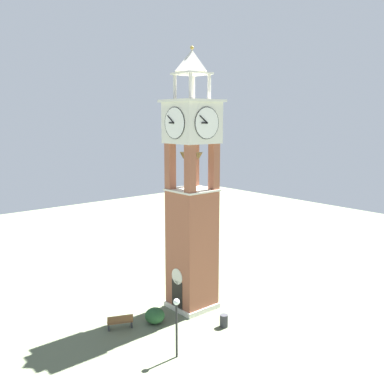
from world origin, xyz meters
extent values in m
plane|color=#5B664C|center=(0.00, 0.00, 0.00)|extent=(80.00, 80.00, 0.00)
cube|color=#93543D|center=(0.00, 0.00, 4.15)|extent=(2.64, 2.64, 8.30)
cube|color=silver|center=(0.00, 0.00, 0.17)|extent=(2.84, 2.84, 0.35)
cube|color=black|center=(0.00, -1.33, 1.15)|extent=(1.10, 0.04, 2.20)
cylinder|color=silver|center=(0.00, -1.33, 2.55)|extent=(1.10, 0.04, 1.10)
cube|color=#93543D|center=(-1.04, -1.04, 9.90)|extent=(0.56, 0.56, 3.19)
cube|color=#93543D|center=(1.04, -1.04, 9.90)|extent=(0.56, 0.56, 3.19)
cube|color=#93543D|center=(-1.04, 1.04, 9.90)|extent=(0.56, 0.56, 3.19)
cube|color=#93543D|center=(1.04, 1.04, 9.90)|extent=(0.56, 0.56, 3.19)
cube|color=silver|center=(0.00, 0.00, 8.36)|extent=(2.80, 2.80, 0.12)
cone|color=brown|center=(0.59, 0.00, 10.67)|extent=(0.39, 0.39, 0.42)
cone|color=brown|center=(0.07, 0.59, 10.67)|extent=(0.47, 0.47, 0.41)
cone|color=brown|center=(-0.50, 0.32, 10.67)|extent=(0.47, 0.47, 0.42)
cone|color=brown|center=(-0.49, -0.34, 10.67)|extent=(0.50, 0.50, 0.47)
cone|color=brown|center=(0.12, -0.58, 10.67)|extent=(0.40, 0.40, 0.41)
cube|color=silver|center=(0.00, 0.00, 12.83)|extent=(2.88, 2.88, 2.67)
cylinder|color=white|center=(0.00, -1.46, 12.83)|extent=(2.03, 0.05, 2.03)
torus|color=black|center=(0.00, -1.46, 12.83)|extent=(2.05, 0.06, 2.05)
cube|color=black|center=(-0.25, -1.52, 12.84)|extent=(0.51, 0.03, 0.11)
cube|color=black|center=(-0.33, -1.52, 13.06)|extent=(0.70, 0.03, 0.52)
cylinder|color=white|center=(0.00, 1.46, 12.83)|extent=(2.03, 0.05, 2.03)
torus|color=black|center=(0.00, 1.46, 12.83)|extent=(2.05, 0.06, 2.05)
cube|color=black|center=(-0.25, 1.52, 12.84)|extent=(0.51, 0.03, 0.11)
cube|color=black|center=(-0.33, 1.52, 13.06)|extent=(0.70, 0.03, 0.52)
cylinder|color=white|center=(-1.46, 0.00, 12.83)|extent=(0.05, 2.03, 2.03)
torus|color=black|center=(-1.46, 0.00, 12.83)|extent=(0.06, 2.05, 2.05)
cube|color=black|center=(-1.52, -0.25, 12.84)|extent=(0.03, 0.51, 0.11)
cube|color=black|center=(-1.52, -0.33, 13.06)|extent=(0.03, 0.70, 0.52)
cylinder|color=white|center=(1.46, 0.00, 12.83)|extent=(0.05, 2.03, 2.03)
torus|color=black|center=(1.46, 0.00, 12.83)|extent=(0.06, 2.05, 2.05)
cube|color=black|center=(1.52, -0.25, 12.84)|extent=(0.03, 0.51, 0.11)
cube|color=black|center=(1.52, -0.33, 13.06)|extent=(0.03, 0.70, 0.52)
cube|color=silver|center=(0.00, 0.00, 14.24)|extent=(3.24, 3.24, 0.16)
cylinder|color=silver|center=(-0.79, -0.79, 15.12)|extent=(0.22, 0.22, 1.59)
cylinder|color=silver|center=(0.79, -0.79, 15.12)|extent=(0.22, 0.22, 1.59)
cylinder|color=silver|center=(-0.79, 0.79, 15.12)|extent=(0.22, 0.22, 1.59)
cylinder|color=silver|center=(0.79, 0.79, 15.12)|extent=(0.22, 0.22, 1.59)
cube|color=silver|center=(0.00, 0.00, 15.97)|extent=(2.02, 2.02, 0.12)
pyramid|color=silver|center=(0.00, 0.00, 16.75)|extent=(2.02, 2.02, 1.43)
sphere|color=#B79338|center=(0.00, 0.00, 17.58)|extent=(0.24, 0.24, 0.24)
cube|color=brown|center=(-0.46, -5.57, 0.45)|extent=(1.04, 1.64, 0.06)
cube|color=brown|center=(-0.29, -5.65, 0.73)|extent=(0.69, 1.49, 0.44)
cube|color=#2D2D33|center=(-0.75, -6.23, 0.21)|extent=(0.39, 0.23, 0.42)
cube|color=#2D2D33|center=(-0.18, -4.91, 0.21)|extent=(0.39, 0.23, 0.42)
cylinder|color=black|center=(4.45, -4.89, 1.53)|extent=(0.12, 0.12, 3.07)
sphere|color=silver|center=(4.45, -4.89, 3.25)|extent=(0.36, 0.36, 0.36)
cylinder|color=#2D2D33|center=(3.60, -0.40, 0.40)|extent=(0.52, 0.52, 0.80)
ellipsoid|color=#234C28|center=(0.36, -3.47, 0.51)|extent=(1.28, 1.28, 1.02)
ellipsoid|color=#234C28|center=(-1.12, 2.21, 0.39)|extent=(1.15, 1.15, 0.78)
camera|label=1|loc=(21.91, -18.61, 13.05)|focal=40.44mm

